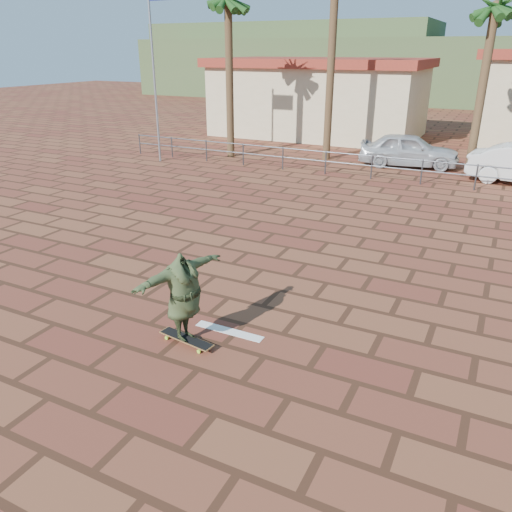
# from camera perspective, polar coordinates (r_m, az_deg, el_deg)

# --- Properties ---
(ground) EXTENTS (120.00, 120.00, 0.00)m
(ground) POSITION_cam_1_polar(r_m,az_deg,el_deg) (10.88, -3.18, -4.80)
(ground) COLOR brown
(ground) RESTS_ON ground
(paint_stripe) EXTENTS (1.40, 0.22, 0.01)m
(paint_stripe) POSITION_cam_1_polar(r_m,az_deg,el_deg) (9.67, -3.07, -8.57)
(paint_stripe) COLOR white
(paint_stripe) RESTS_ON ground
(guardrail) EXTENTS (24.06, 0.06, 1.00)m
(guardrail) POSITION_cam_1_polar(r_m,az_deg,el_deg) (21.37, 13.12, 10.35)
(guardrail) COLOR #47494F
(guardrail) RESTS_ON ground
(flagpole) EXTENTS (1.30, 0.10, 8.00)m
(flagpole) POSITION_cam_1_polar(r_m,az_deg,el_deg) (24.33, -11.46, 21.33)
(flagpole) COLOR gray
(flagpole) RESTS_ON ground
(palm_far_left) EXTENTS (2.40, 2.40, 8.25)m
(palm_far_left) POSITION_cam_1_polar(r_m,az_deg,el_deg) (25.18, -3.21, 26.73)
(palm_far_left) COLOR brown
(palm_far_left) RESTS_ON ground
(palm_center) EXTENTS (2.40, 2.40, 7.75)m
(palm_center) POSITION_cam_1_polar(r_m,az_deg,el_deg) (23.93, 25.64, 23.86)
(palm_center) COLOR brown
(palm_center) RESTS_ON ground
(building_west) EXTENTS (12.60, 7.60, 4.50)m
(building_west) POSITION_cam_1_polar(r_m,az_deg,el_deg) (32.36, 7.24, 17.60)
(building_west) COLOR beige
(building_west) RESTS_ON ground
(hill_front) EXTENTS (70.00, 18.00, 6.00)m
(hill_front) POSITION_cam_1_polar(r_m,az_deg,el_deg) (58.59, 23.16, 18.96)
(hill_front) COLOR #384C28
(hill_front) RESTS_ON ground
(hill_back) EXTENTS (35.00, 14.00, 8.00)m
(hill_back) POSITION_cam_1_polar(r_m,az_deg,el_deg) (69.74, 4.26, 21.72)
(hill_back) COLOR #384C28
(hill_back) RESTS_ON ground
(longboard) EXTENTS (1.17, 0.41, 0.11)m
(longboard) POSITION_cam_1_polar(r_m,az_deg,el_deg) (9.34, -7.95, -9.38)
(longboard) COLOR olive
(longboard) RESTS_ON ground
(skateboarder) EXTENTS (0.98, 2.13, 1.67)m
(skateboarder) POSITION_cam_1_polar(r_m,az_deg,el_deg) (8.92, -8.25, -4.70)
(skateboarder) COLOR #344123
(skateboarder) RESTS_ON longboard
(car_silver) EXTENTS (4.62, 2.46, 1.50)m
(car_silver) POSITION_cam_1_polar(r_m,az_deg,el_deg) (24.22, 17.06, 11.51)
(car_silver) COLOR #A9ADB0
(car_silver) RESTS_ON ground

